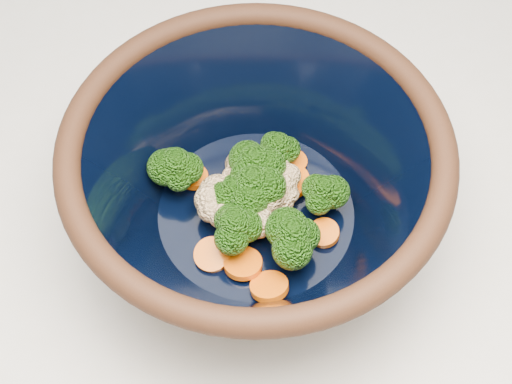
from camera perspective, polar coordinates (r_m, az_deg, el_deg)
counter at (r=1.09m, az=-1.45°, el=-10.16°), size 1.20×1.20×0.90m
mixing_bowl at (r=0.58m, az=-0.00°, el=0.69°), size 0.39×0.39×0.13m
vegetable_pile at (r=0.60m, az=-0.32°, el=-0.04°), size 0.16×0.15×0.06m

